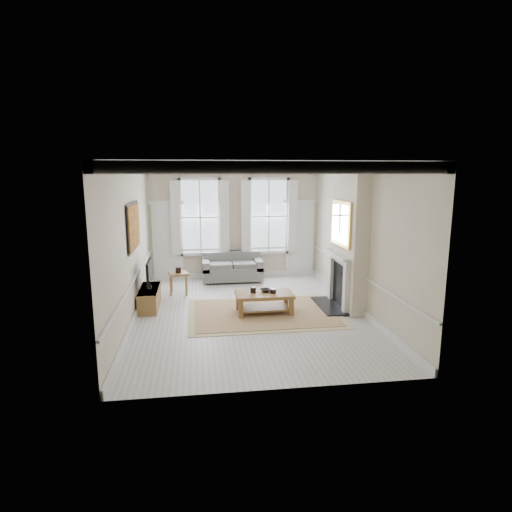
{
  "coord_description": "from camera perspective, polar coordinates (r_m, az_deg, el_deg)",
  "views": [
    {
      "loc": [
        -1.16,
        -9.47,
        3.23
      ],
      "look_at": [
        0.24,
        0.55,
        1.25
      ],
      "focal_mm": 30.0,
      "sensor_mm": 36.0,
      "label": 1
    }
  ],
  "objects": [
    {
      "name": "ceramic_pot_a",
      "position": [
        9.92,
        -0.37,
        -4.54
      ],
      "size": [
        0.13,
        0.13,
        0.13
      ],
      "primitive_type": "cylinder",
      "color": "black",
      "rests_on": "coffee_table"
    },
    {
      "name": "door_right",
      "position": [
        13.58,
        5.83,
        2.21
      ],
      "size": [
        0.9,
        0.08,
        2.3
      ],
      "primitive_type": "cube",
      "color": "silver",
      "rests_on": "floor"
    },
    {
      "name": "ceiling",
      "position": [
        9.54,
        -0.98,
        12.09
      ],
      "size": [
        7.2,
        7.2,
        0.0
      ],
      "primitive_type": "plane",
      "rotation": [
        3.14,
        0.0,
        0.0
      ],
      "color": "white",
      "rests_on": "back_wall"
    },
    {
      "name": "floor",
      "position": [
        10.07,
        -0.92,
        -7.63
      ],
      "size": [
        7.2,
        7.2,
        0.0
      ],
      "primitive_type": "plane",
      "color": "#B7B5AD",
      "rests_on": "ground"
    },
    {
      "name": "right_wall",
      "position": [
        10.3,
        13.56,
        2.22
      ],
      "size": [
        0.0,
        7.2,
        7.2
      ],
      "primitive_type": "plane",
      "rotation": [
        1.57,
        0.0,
        -1.57
      ],
      "color": "beige",
      "rests_on": "floor"
    },
    {
      "name": "fireplace",
      "position": [
        10.54,
        10.9,
        -2.84
      ],
      "size": [
        0.21,
        1.45,
        1.33
      ],
      "color": "silver",
      "rests_on": "floor"
    },
    {
      "name": "back_wall",
      "position": [
        13.21,
        -2.86,
        4.42
      ],
      "size": [
        5.2,
        0.0,
        5.2
      ],
      "primitive_type": "plane",
      "rotation": [
        1.57,
        0.0,
        0.0
      ],
      "color": "beige",
      "rests_on": "floor"
    },
    {
      "name": "tv_stand",
      "position": [
        10.72,
        -14.0,
        -5.46
      ],
      "size": [
        0.43,
        1.35,
        0.48
      ],
      "primitive_type": "cube",
      "color": "brown",
      "rests_on": "floor"
    },
    {
      "name": "bowl",
      "position": [
        10.02,
        1.3,
        -4.59
      ],
      "size": [
        0.33,
        0.33,
        0.06
      ],
      "primitive_type": "imported",
      "rotation": [
        0.0,
        0.0,
        0.38
      ],
      "color": "black",
      "rests_on": "coffee_table"
    },
    {
      "name": "window_right",
      "position": [
        13.27,
        1.69,
        5.32
      ],
      "size": [
        1.26,
        0.2,
        2.2
      ],
      "primitive_type": null,
      "color": "#B2BCC6",
      "rests_on": "back_wall"
    },
    {
      "name": "ceramic_pot_b",
      "position": [
        9.9,
        2.29,
        -4.67
      ],
      "size": [
        0.15,
        0.15,
        0.1
      ],
      "primitive_type": "cylinder",
      "color": "black",
      "rests_on": "coffee_table"
    },
    {
      "name": "sofa",
      "position": [
        12.95,
        -3.2,
        -1.77
      ],
      "size": [
        1.78,
        0.87,
        0.84
      ],
      "color": "#595957",
      "rests_on": "floor"
    },
    {
      "name": "window_left",
      "position": [
        13.09,
        -7.45,
        5.15
      ],
      "size": [
        1.26,
        0.2,
        2.2
      ],
      "primitive_type": null,
      "color": "#B2BCC6",
      "rests_on": "back_wall"
    },
    {
      "name": "rug",
      "position": [
        10.07,
        1.09,
        -7.56
      ],
      "size": [
        3.5,
        2.6,
        0.02
      ],
      "primitive_type": "cube",
      "color": "tan",
      "rests_on": "floor"
    },
    {
      "name": "hearth",
      "position": [
        10.67,
        9.74,
        -6.58
      ],
      "size": [
        0.55,
        1.5,
        0.05
      ],
      "primitive_type": "cube",
      "color": "black",
      "rests_on": "floor"
    },
    {
      "name": "side_table",
      "position": [
        11.68,
        -10.29,
        -2.72
      ],
      "size": [
        0.59,
        0.59,
        0.59
      ],
      "rotation": [
        0.0,
        0.0,
        0.25
      ],
      "color": "brown",
      "rests_on": "floor"
    },
    {
      "name": "tv",
      "position": [
        10.56,
        -14.04,
        -2.14
      ],
      "size": [
        0.08,
        0.9,
        0.68
      ],
      "color": "black",
      "rests_on": "tv_stand"
    },
    {
      "name": "door_left",
      "position": [
        13.23,
        -11.7,
        1.8
      ],
      "size": [
        0.9,
        0.08,
        2.3
      ],
      "primitive_type": "cube",
      "color": "silver",
      "rests_on": "floor"
    },
    {
      "name": "coffee_table",
      "position": [
        9.95,
        1.1,
        -5.38
      ],
      "size": [
        1.32,
        0.77,
        0.49
      ],
      "rotation": [
        0.0,
        0.0,
        0.0
      ],
      "color": "brown",
      "rests_on": "rug"
    },
    {
      "name": "painting",
      "position": [
        9.94,
        -16.02,
        3.83
      ],
      "size": [
        0.05,
        1.66,
        1.06
      ],
      "primitive_type": "cube",
      "color": "#BC8B20",
      "rests_on": "left_wall"
    },
    {
      "name": "left_wall",
      "position": [
        9.7,
        -16.38,
        1.55
      ],
      "size": [
        0.0,
        7.2,
        7.2
      ],
      "primitive_type": "plane",
      "rotation": [
        1.57,
        0.0,
        1.57
      ],
      "color": "beige",
      "rests_on": "floor"
    },
    {
      "name": "chimney_breast",
      "position": [
        10.43,
        12.27,
        2.38
      ],
      "size": [
        0.35,
        1.7,
        3.38
      ],
      "primitive_type": "cube",
      "color": "beige",
      "rests_on": "floor"
    },
    {
      "name": "mirror",
      "position": [
        10.31,
        11.22,
        4.29
      ],
      "size": [
        0.06,
        1.26,
        1.06
      ],
      "primitive_type": "cube",
      "color": "gold",
      "rests_on": "chimney_breast"
    }
  ]
}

